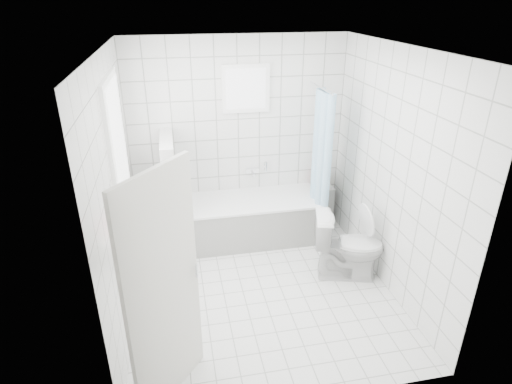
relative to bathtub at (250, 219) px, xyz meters
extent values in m
plane|color=white|center=(-0.08, -1.12, -0.29)|extent=(3.00, 3.00, 0.00)
plane|color=white|center=(-0.08, -1.12, 2.31)|extent=(3.00, 3.00, 0.00)
cube|color=white|center=(-0.08, 0.38, 1.01)|extent=(2.80, 0.02, 2.60)
cube|color=white|center=(-0.08, -2.62, 1.01)|extent=(2.80, 0.02, 2.60)
cube|color=white|center=(-1.48, -1.12, 1.01)|extent=(0.02, 3.00, 2.60)
cube|color=white|center=(1.32, -1.12, 1.01)|extent=(0.02, 3.00, 2.60)
cube|color=white|center=(-1.43, -0.82, 1.31)|extent=(0.01, 0.90, 1.40)
cube|color=white|center=(0.02, 0.33, 1.66)|extent=(0.50, 0.01, 0.50)
cube|color=white|center=(-1.39, -0.82, 0.57)|extent=(0.18, 1.02, 0.08)
cube|color=silver|center=(-1.08, -2.29, 0.71)|extent=(0.53, 0.65, 2.00)
cube|color=white|center=(0.00, 0.00, -0.02)|extent=(1.85, 0.75, 0.55)
cube|color=white|center=(0.00, 0.00, 0.27)|extent=(1.87, 0.77, 0.03)
cube|color=white|center=(-1.00, -0.05, 0.46)|extent=(0.15, 0.85, 1.50)
cube|color=white|center=(1.04, 0.25, -0.02)|extent=(0.40, 0.24, 0.55)
imported|color=white|center=(0.95, -1.06, 0.11)|extent=(0.88, 0.64, 0.80)
cylinder|color=silver|center=(0.87, -0.02, 1.71)|extent=(0.02, 0.80, 0.02)
cube|color=silver|center=(0.10, 0.33, 0.56)|extent=(0.18, 0.06, 0.06)
imported|color=#F86079|center=(-1.38, -1.19, 0.75)|extent=(0.12, 0.12, 0.28)
imported|color=silver|center=(-1.38, -0.66, 0.76)|extent=(0.15, 0.15, 0.30)
imported|color=#B65B8E|center=(-1.38, -0.55, 0.69)|extent=(0.10, 0.10, 0.17)
cylinder|color=red|center=(0.97, 0.27, 0.38)|extent=(0.06, 0.06, 0.25)
cylinder|color=#172BBF|center=(1.09, 0.27, 0.40)|extent=(0.06, 0.06, 0.28)
cylinder|color=green|center=(1.01, 0.19, 0.38)|extent=(0.06, 0.06, 0.24)
cylinder|color=yellow|center=(1.10, 0.18, 0.39)|extent=(0.06, 0.06, 0.26)
camera|label=1|loc=(-0.91, -4.95, 2.75)|focal=30.00mm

